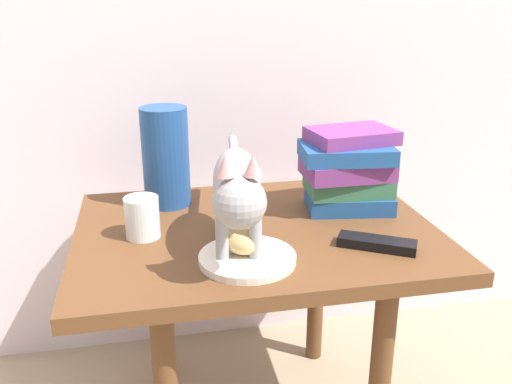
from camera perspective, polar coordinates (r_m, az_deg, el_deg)
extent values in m
cube|color=brown|center=(1.17, 0.00, -4.39)|extent=(0.75, 0.56, 0.03)
cylinder|color=brown|center=(1.19, 12.80, -18.92)|extent=(0.04, 0.04, 0.48)
cylinder|color=brown|center=(1.45, -10.04, -10.79)|extent=(0.04, 0.04, 0.48)
cylinder|color=brown|center=(1.51, 6.35, -9.26)|extent=(0.04, 0.04, 0.48)
cylinder|color=silver|center=(1.01, -0.91, -6.95)|extent=(0.18, 0.18, 0.01)
ellipsoid|color=#E0BC7A|center=(1.01, -1.59, -5.08)|extent=(0.09, 0.10, 0.05)
cylinder|color=#99999E|center=(0.99, -0.07, -4.95)|extent=(0.02, 0.02, 0.10)
cylinder|color=#99999E|center=(0.99, -3.57, -5.03)|extent=(0.02, 0.02, 0.10)
cylinder|color=#99999E|center=(1.13, -0.61, -1.54)|extent=(0.02, 0.02, 0.10)
cylinder|color=#99999E|center=(1.13, -3.64, -1.61)|extent=(0.02, 0.02, 0.10)
ellipsoid|color=#99999E|center=(1.03, -2.05, 1.18)|extent=(0.12, 0.27, 0.11)
sphere|color=#99999E|center=(0.89, -1.73, -1.08)|extent=(0.09, 0.09, 0.09)
cone|color=tan|center=(0.87, -0.31, 2.82)|extent=(0.03, 0.03, 0.03)
cone|color=tan|center=(0.86, -3.23, 2.76)|extent=(0.03, 0.03, 0.03)
cylinder|color=#99999E|center=(1.22, -2.37, 4.66)|extent=(0.04, 0.16, 0.02)
cube|color=#1E4C8C|center=(1.27, 9.67, -0.89)|extent=(0.21, 0.15, 0.04)
cube|color=#336B4C|center=(1.26, 9.59, 0.84)|extent=(0.20, 0.14, 0.04)
cube|color=#72337A|center=(1.24, 9.48, 2.50)|extent=(0.19, 0.13, 0.04)
cube|color=#1E4C8C|center=(1.23, 9.43, 4.11)|extent=(0.21, 0.16, 0.04)
cube|color=#72337A|center=(1.24, 9.97, 5.82)|extent=(0.20, 0.15, 0.03)
cylinder|color=navy|center=(1.27, -9.43, 3.65)|extent=(0.11, 0.11, 0.23)
cylinder|color=silver|center=(1.12, -11.83, -2.66)|extent=(0.07, 0.07, 0.08)
cylinder|color=silver|center=(1.13, -11.76, -3.62)|extent=(0.06, 0.06, 0.04)
cube|color=black|center=(1.09, 12.54, -5.27)|extent=(0.15, 0.11, 0.02)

